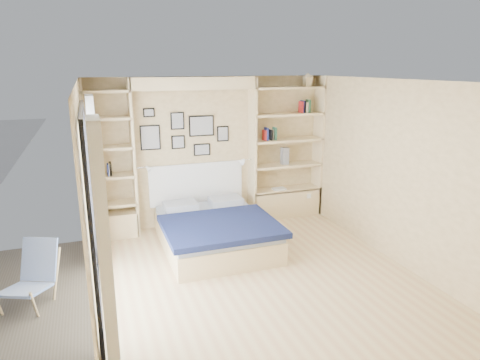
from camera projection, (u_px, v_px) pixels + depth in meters
name	position (u px, v px, depth m)	size (l,w,h in m)	color
ground	(259.00, 278.00, 5.55)	(4.50, 4.50, 0.00)	#DCBF85
room_shell	(199.00, 173.00, 6.53)	(4.50, 4.50, 4.50)	#DFC18A
bed	(215.00, 230.00, 6.45)	(1.62, 2.09, 1.07)	#E3C98A
photo_gallery	(184.00, 133.00, 7.01)	(1.48, 0.02, 0.82)	black
reading_lamps	(197.00, 165.00, 6.99)	(1.92, 0.12, 0.15)	silver
shelf_decor	(273.00, 125.00, 7.35)	(3.52, 0.23, 2.03)	#A51E1E
deck_chair	(32.00, 275.00, 4.89)	(0.69, 0.84, 0.73)	tan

